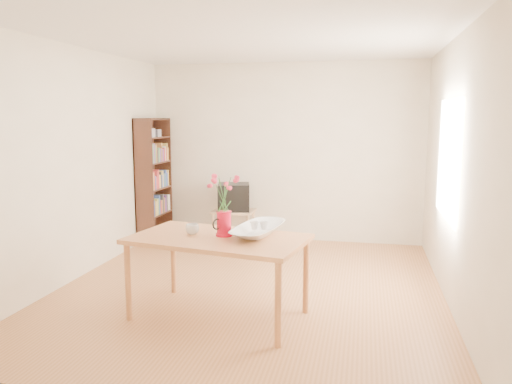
% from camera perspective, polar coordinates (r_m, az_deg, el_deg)
% --- Properties ---
extents(room, '(4.50, 4.50, 4.50)m').
position_cam_1_polar(room, '(5.16, -0.38, 2.82)').
color(room, '#975F35').
rests_on(room, ground).
extents(table, '(1.68, 1.14, 0.75)m').
position_cam_1_polar(table, '(4.54, -4.34, -6.01)').
color(table, '#AB683A').
rests_on(table, ground).
extents(tv_stand, '(0.60, 0.45, 0.46)m').
position_cam_1_polar(tv_stand, '(7.36, -2.56, -2.64)').
color(tv_stand, tan).
rests_on(tv_stand, ground).
extents(bookshelf, '(0.28, 0.70, 1.80)m').
position_cam_1_polar(bookshelf, '(7.46, -11.57, 0.87)').
color(bookshelf, black).
rests_on(bookshelf, ground).
extents(pitcher, '(0.16, 0.20, 0.23)m').
position_cam_1_polar(pitcher, '(4.53, -3.68, -3.73)').
color(pitcher, '#BA0A24').
rests_on(pitcher, table).
extents(flowers, '(0.26, 0.26, 0.37)m').
position_cam_1_polar(flowers, '(4.48, -3.71, 0.01)').
color(flowers, '#E53658').
rests_on(flowers, pitcher).
extents(mug, '(0.17, 0.17, 0.10)m').
position_cam_1_polar(mug, '(4.63, -7.28, -4.25)').
color(mug, white).
rests_on(mug, table).
extents(bowl, '(0.61, 0.61, 0.50)m').
position_cam_1_polar(bowl, '(4.55, 0.29, -1.79)').
color(bowl, white).
rests_on(bowl, table).
extents(teacup_a, '(0.09, 0.09, 0.06)m').
position_cam_1_polar(teacup_a, '(4.57, -0.20, -2.40)').
color(teacup_a, white).
rests_on(teacup_a, bowl).
extents(teacup_b, '(0.07, 0.07, 0.06)m').
position_cam_1_polar(teacup_b, '(4.57, 0.90, -2.41)').
color(teacup_b, white).
rests_on(teacup_b, bowl).
extents(television, '(0.54, 0.52, 0.39)m').
position_cam_1_polar(television, '(7.32, -2.55, -0.52)').
color(television, black).
rests_on(television, tv_stand).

